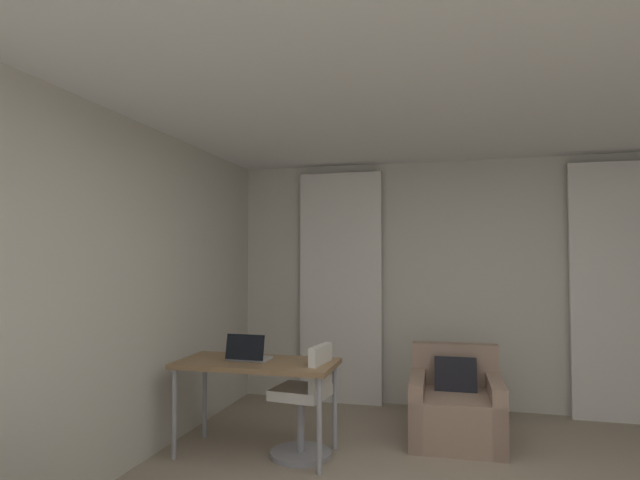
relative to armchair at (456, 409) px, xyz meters
name	(u,v)px	position (x,y,z in m)	size (l,w,h in m)	color
wall_window	(471,283)	(0.17, 1.03, 1.03)	(5.12, 0.06, 2.60)	beige
wall_left	(54,301)	(-2.36, -2.00, 1.03)	(0.06, 6.12, 2.60)	beige
ceiling	(488,42)	(0.17, -2.00, 2.36)	(5.12, 6.12, 0.06)	white
curtain_left_panel	(341,287)	(-1.21, 0.90, 0.98)	(0.90, 0.06, 2.50)	silver
curtain_right_panel	(621,291)	(1.54, 0.90, 0.98)	(0.90, 0.06, 2.50)	silver
armchair	(456,409)	(0.00, 0.00, 0.00)	(0.78, 0.81, 0.78)	#997A66
desk	(257,369)	(-1.55, -0.72, 0.40)	(1.27, 0.61, 0.74)	olive
desk_chair	(305,406)	(-1.15, -0.68, 0.12)	(0.48, 0.48, 0.88)	gray
laptop	(249,355)	(-1.62, -0.71, 0.51)	(0.32, 0.25, 0.22)	#ADADB2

